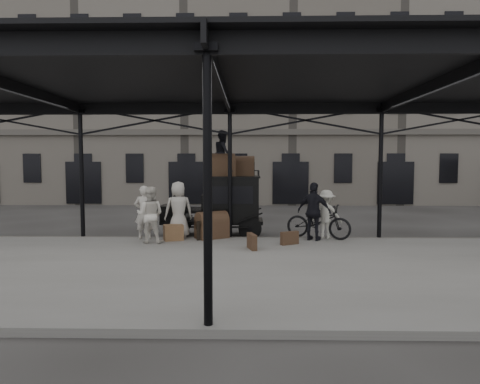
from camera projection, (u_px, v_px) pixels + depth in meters
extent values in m
plane|color=#383533|center=(227.00, 254.00, 12.44)|extent=(120.00, 120.00, 0.00)
cube|color=slate|center=(223.00, 269.00, 10.44)|extent=(28.00, 8.00, 0.15)
cylinder|color=black|center=(230.00, 178.00, 14.28)|extent=(0.14, 0.14, 4.30)
cylinder|color=black|center=(208.00, 196.00, 6.50)|extent=(0.14, 0.14, 4.30)
cube|color=black|center=(230.00, 107.00, 14.12)|extent=(22.00, 0.10, 0.45)
cube|color=black|center=(207.00, 40.00, 6.34)|extent=(22.00, 0.10, 0.45)
cube|color=black|center=(223.00, 81.00, 10.42)|extent=(22.50, 9.00, 0.08)
cube|color=silver|center=(223.00, 78.00, 10.41)|extent=(18.00, 7.00, 0.04)
cube|color=slate|center=(240.00, 100.00, 29.90)|extent=(64.00, 8.00, 14.00)
cylinder|color=black|center=(175.00, 228.00, 14.72)|extent=(0.80, 0.10, 0.80)
cylinder|color=black|center=(181.00, 222.00, 16.16)|extent=(0.80, 0.10, 0.80)
cylinder|color=black|center=(250.00, 228.00, 14.67)|extent=(0.80, 0.10, 0.80)
cylinder|color=black|center=(250.00, 222.00, 16.11)|extent=(0.80, 0.10, 0.80)
cube|color=black|center=(213.00, 221.00, 15.41)|extent=(3.60, 1.25, 0.12)
cube|color=black|center=(175.00, 213.00, 15.41)|extent=(0.90, 1.00, 0.55)
cube|color=black|center=(162.00, 213.00, 15.42)|extent=(0.06, 0.70, 0.55)
cube|color=black|center=(197.00, 210.00, 15.39)|extent=(0.70, 1.30, 0.10)
cube|color=black|center=(233.00, 199.00, 15.34)|extent=(1.80, 1.45, 1.55)
cube|color=black|center=(233.00, 195.00, 14.59)|extent=(1.40, 0.02, 0.60)
cube|color=black|center=(233.00, 177.00, 15.28)|extent=(1.90, 1.55, 0.06)
imported|color=beige|center=(144.00, 212.00, 13.96)|extent=(0.67, 0.46, 1.76)
imported|color=silver|center=(150.00, 215.00, 13.33)|extent=(0.89, 0.71, 1.77)
imported|color=beige|center=(178.00, 210.00, 14.19)|extent=(1.05, 0.84, 1.89)
imported|color=black|center=(314.00, 211.00, 13.73)|extent=(1.18, 0.92, 1.88)
imported|color=beige|center=(326.00, 214.00, 14.10)|extent=(1.19, 0.95, 1.61)
imported|color=black|center=(318.00, 221.00, 14.12)|extent=(2.27, 1.55, 1.13)
imported|color=black|center=(223.00, 153.00, 15.13)|extent=(0.64, 0.81, 1.62)
cube|color=olive|center=(173.00, 232.00, 13.81)|extent=(0.71, 0.62, 0.50)
cube|color=#4D3223|center=(252.00, 241.00, 12.37)|extent=(0.30, 0.62, 0.45)
cube|color=#4D3223|center=(290.00, 238.00, 13.08)|extent=(0.59, 0.43, 0.40)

